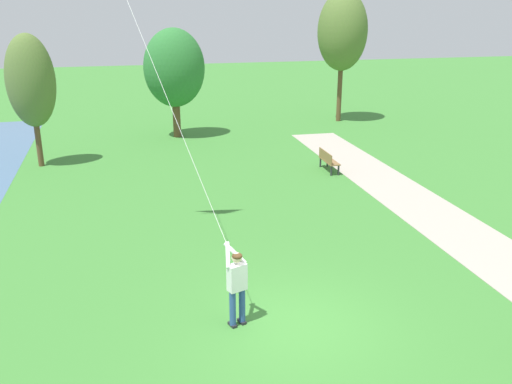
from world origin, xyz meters
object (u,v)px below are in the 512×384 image
(tree_behind_path, at_px, (342,31))
(park_bench_far_walkway, at_px, (328,159))
(person_kite_flyer, at_px, (237,281))
(tree_treeline_center, at_px, (31,82))
(tree_lakeside_near, at_px, (174,68))

(tree_behind_path, bearing_deg, park_bench_far_walkway, -115.26)
(person_kite_flyer, height_order, tree_treeline_center, tree_treeline_center)
(tree_treeline_center, bearing_deg, park_bench_far_walkway, -18.57)
(person_kite_flyer, height_order, park_bench_far_walkway, person_kite_flyer)
(park_bench_far_walkway, height_order, tree_lakeside_near, tree_lakeside_near)
(tree_lakeside_near, relative_size, tree_treeline_center, 1.01)
(person_kite_flyer, xyz_separation_m, tree_lakeside_near, (1.01, 18.86, 2.58))
(park_bench_far_walkway, xyz_separation_m, tree_lakeside_near, (-5.38, 8.25, 3.12))
(person_kite_flyer, xyz_separation_m, park_bench_far_walkway, (6.39, 10.61, -0.54))
(park_bench_far_walkway, relative_size, tree_lakeside_near, 0.27)
(person_kite_flyer, relative_size, tree_treeline_center, 0.32)
(park_bench_far_walkway, distance_m, tree_behind_path, 12.17)
(tree_lakeside_near, xyz_separation_m, tree_treeline_center, (-6.51, -4.26, 0.05))
(person_kite_flyer, height_order, tree_behind_path, tree_behind_path)
(park_bench_far_walkway, xyz_separation_m, tree_behind_path, (4.77, 10.11, 4.79))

